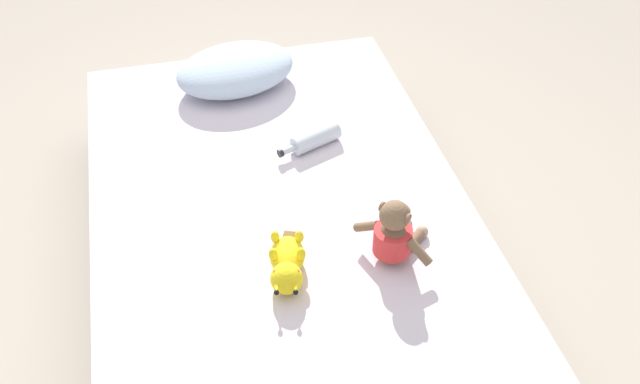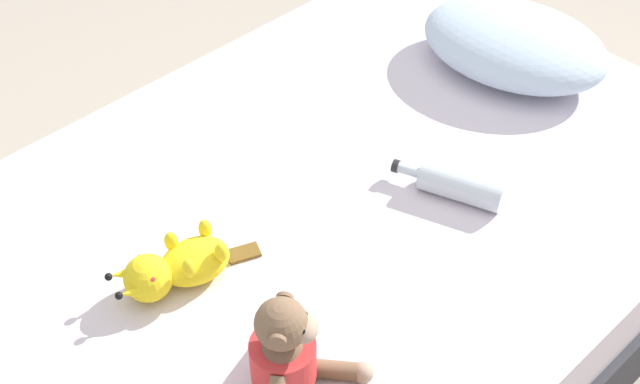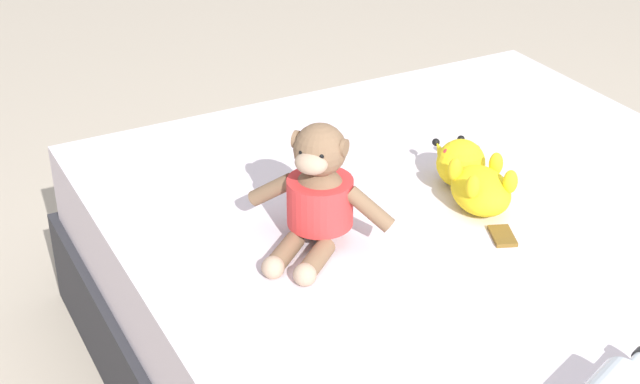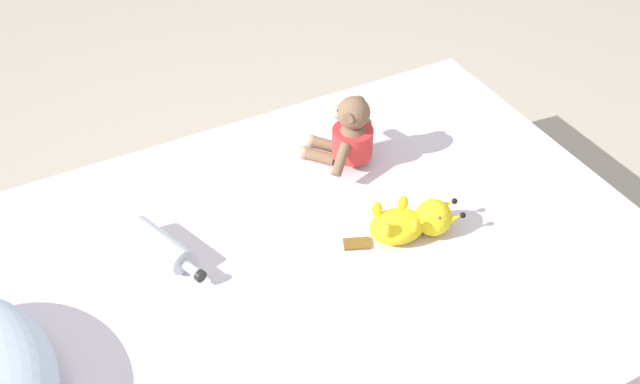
{
  "view_description": "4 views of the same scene",
  "coord_description": "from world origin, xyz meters",
  "px_view_note": "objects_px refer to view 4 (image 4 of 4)",
  "views": [
    {
      "loc": [
        -0.31,
        -1.87,
        2.12
      ],
      "look_at": [
        0.13,
        -0.09,
        0.49
      ],
      "focal_mm": 40.78,
      "sensor_mm": 36.0,
      "label": 1
    },
    {
      "loc": [
        1.0,
        -0.96,
        1.81
      ],
      "look_at": [
        0.0,
        0.0,
        0.46
      ],
      "focal_mm": 48.86,
      "sensor_mm": 36.0,
      "label": 2
    },
    {
      "loc": [
        0.99,
        0.96,
        1.35
      ],
      "look_at": [
        0.29,
        -0.37,
        0.51
      ],
      "focal_mm": 53.34,
      "sensor_mm": 36.0,
      "label": 3
    },
    {
      "loc": [
        -1.03,
        0.42,
        1.71
      ],
      "look_at": [
        0.13,
        -0.18,
        0.5
      ],
      "focal_mm": 37.01,
      "sensor_mm": 36.0,
      "label": 4
    }
  ],
  "objects_px": {
    "bed": "(284,320)",
    "glass_bottle": "(161,246)",
    "plush_monkey": "(349,137)",
    "plush_yellow_creature": "(412,222)"
  },
  "relations": [
    {
      "from": "plush_yellow_creature",
      "to": "glass_bottle",
      "type": "bearing_deg",
      "value": 69.1
    },
    {
      "from": "glass_bottle",
      "to": "plush_monkey",
      "type": "bearing_deg",
      "value": -79.9
    },
    {
      "from": "plush_monkey",
      "to": "plush_yellow_creature",
      "type": "relative_size",
      "value": 0.78
    },
    {
      "from": "plush_monkey",
      "to": "glass_bottle",
      "type": "distance_m",
      "value": 0.63
    },
    {
      "from": "bed",
      "to": "plush_monkey",
      "type": "distance_m",
      "value": 0.56
    },
    {
      "from": "bed",
      "to": "glass_bottle",
      "type": "height_order",
      "value": "glass_bottle"
    },
    {
      "from": "plush_yellow_creature",
      "to": "bed",
      "type": "bearing_deg",
      "value": 82.83
    },
    {
      "from": "bed",
      "to": "glass_bottle",
      "type": "relative_size",
      "value": 7.82
    },
    {
      "from": "plush_monkey",
      "to": "plush_yellow_creature",
      "type": "xyz_separation_m",
      "value": [
        -0.35,
        -0.0,
        -0.05
      ]
    },
    {
      "from": "plush_yellow_creature",
      "to": "glass_bottle",
      "type": "height_order",
      "value": "plush_yellow_creature"
    }
  ]
}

